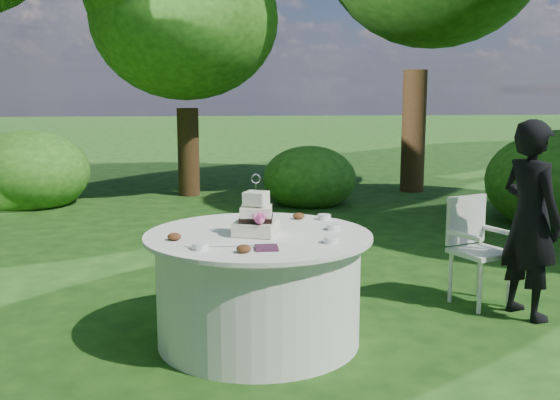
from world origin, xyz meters
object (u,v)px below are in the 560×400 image
(cake, at_px, (256,218))
(chair, at_px, (475,241))
(guest, at_px, (530,220))
(table, at_px, (259,287))
(napkins, at_px, (267,248))

(cake, bearing_deg, chair, 21.13)
(cake, bearing_deg, guest, 9.38)
(guest, bearing_deg, cake, 81.89)
(table, bearing_deg, cake, -110.54)
(guest, distance_m, cake, 2.15)
(napkins, xyz_separation_m, table, (-0.02, 0.45, -0.39))
(guest, bearing_deg, napkins, 92.64)
(cake, relative_size, chair, 0.47)
(guest, xyz_separation_m, chair, (-0.28, 0.36, -0.25))
(guest, height_order, chair, guest)
(table, bearing_deg, napkins, -87.31)
(napkins, bearing_deg, chair, 31.96)
(napkins, height_order, guest, guest)
(napkins, height_order, cake, cake)
(cake, distance_m, chair, 2.00)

